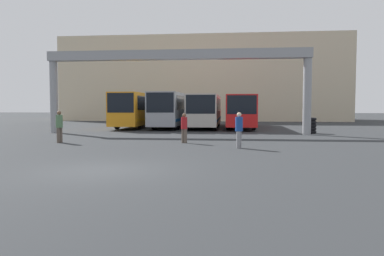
% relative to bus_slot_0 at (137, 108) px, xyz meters
% --- Properties ---
extents(ground_plane, '(200.00, 200.00, 0.00)m').
position_rel_bus_slot_0_xyz_m(ground_plane, '(4.94, -23.77, -1.87)').
color(ground_plane, '#2D3033').
extents(building_backdrop, '(39.77, 12.00, 11.66)m').
position_rel_bus_slot_0_xyz_m(building_backdrop, '(4.94, 20.53, 3.96)').
color(building_backdrop, beige).
rests_on(building_backdrop, ground).
extents(overhead_gantry, '(19.67, 0.80, 6.21)m').
position_rel_bus_slot_0_xyz_m(overhead_gantry, '(4.94, -7.70, 3.17)').
color(overhead_gantry, gray).
rests_on(overhead_gantry, ground).
extents(bus_slot_0, '(2.47, 11.03, 3.25)m').
position_rel_bus_slot_0_xyz_m(bus_slot_0, '(0.00, 0.00, 0.00)').
color(bus_slot_0, orange).
rests_on(bus_slot_0, ground).
extents(bus_slot_1, '(2.49, 11.79, 3.27)m').
position_rel_bus_slot_0_xyz_m(bus_slot_1, '(3.29, 0.38, 0.01)').
color(bus_slot_1, '#999EA5').
rests_on(bus_slot_1, ground).
extents(bus_slot_2, '(2.60, 11.62, 3.08)m').
position_rel_bus_slot_0_xyz_m(bus_slot_2, '(6.58, 0.30, -0.09)').
color(bus_slot_2, beige).
rests_on(bus_slot_2, ground).
extents(bus_slot_3, '(2.57, 12.07, 3.02)m').
position_rel_bus_slot_0_xyz_m(bus_slot_3, '(9.87, 0.52, -0.12)').
color(bus_slot_3, red).
rests_on(bus_slot_3, ground).
extents(pedestrian_near_left, '(0.35, 0.35, 1.67)m').
position_rel_bus_slot_0_xyz_m(pedestrian_near_left, '(6.43, -14.63, -0.98)').
color(pedestrian_near_left, brown).
rests_on(pedestrian_near_left, ground).
extents(pedestrian_mid_right, '(0.37, 0.37, 1.77)m').
position_rel_bus_slot_0_xyz_m(pedestrian_mid_right, '(9.44, -16.91, -0.93)').
color(pedestrian_mid_right, gray).
rests_on(pedestrian_mid_right, ground).
extents(pedestrian_mid_left, '(0.38, 0.38, 1.80)m').
position_rel_bus_slot_0_xyz_m(pedestrian_mid_left, '(-0.62, -15.18, -0.91)').
color(pedestrian_mid_left, brown).
rests_on(pedestrian_mid_left, ground).
extents(tire_stack, '(1.04, 1.04, 1.20)m').
position_rel_bus_slot_0_xyz_m(tire_stack, '(14.93, -6.39, -1.27)').
color(tire_stack, black).
rests_on(tire_stack, ground).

